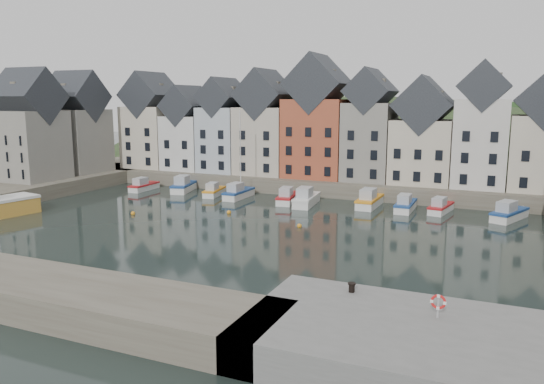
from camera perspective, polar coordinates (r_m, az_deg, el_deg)
The scene contains 19 objects.
ground at distance 53.94m, azimuth -4.92°, elevation -4.36°, with size 260.00×260.00×0.00m, color black.
far_quay at distance 80.85m, azimuth 5.25°, elevation 1.16°, with size 90.00×16.00×2.00m, color #544E41.
near_quay at distance 28.81m, azimuth 15.76°, elevation -15.73°, with size 18.00×10.00×2.00m, color #60605E.
hillside at distance 109.47m, azimuth 9.44°, elevation -6.77°, with size 153.60×70.40×64.00m.
far_terrace at distance 77.16m, azimuth 7.15°, elevation 6.59°, with size 72.37×8.16×17.78m.
left_terrace at distance 85.29m, azimuth -22.32°, elevation 6.24°, with size 7.65×17.00×15.69m.
mooring_buoys at distance 60.34m, azimuth -5.85°, elevation -2.69°, with size 20.50×5.50×0.50m.
boat_a at distance 80.45m, azimuth -13.67°, elevation 0.62°, with size 1.93×5.71×2.17m.
boat_b at distance 78.47m, azimuth -9.44°, elevation 0.65°, with size 3.82×7.24×2.66m.
boat_c at distance 74.35m, azimuth -6.27°, elevation 0.08°, with size 2.70×5.71×2.11m.
boat_d at distance 72.13m, azimuth -3.66°, elevation -0.06°, with size 1.98×6.31×12.05m.
boat_e at distance 68.89m, azimuth 1.65°, elevation -0.59°, with size 2.94×6.37×2.35m.
boat_f at distance 67.36m, azimuth 3.69°, elevation -0.77°, with size 2.85×7.10×2.65m.
boat_g at distance 67.35m, azimuth 10.45°, elevation -0.92°, with size 2.25×6.91×2.64m.
boat_h at distance 65.96m, azimuth 14.15°, elevation -1.37°, with size 1.89×6.05×2.32m.
boat_i at distance 65.97m, azimuth 17.68°, elevation -1.59°, with size 2.64×5.77×2.13m.
boat_j at distance 64.66m, azimuth 24.12°, elevation -2.14°, with size 4.23×6.70×2.47m.
mooring_bollard at distance 32.28m, azimuth 8.57°, elevation -10.08°, with size 0.48×0.48×0.56m.
life_ring_post at distance 29.49m, azimuth 17.46°, elevation -11.27°, with size 0.80×0.17×1.30m.
Camera 1 is at (25.08, -45.87, 13.31)m, focal length 35.00 mm.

